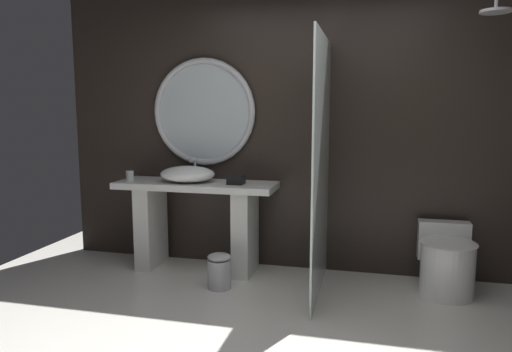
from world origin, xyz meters
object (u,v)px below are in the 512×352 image
Objects in this scene: rain_shower_head at (496,8)px; waste_bin at (219,271)px; vessel_sink at (188,174)px; round_wall_mirror at (204,112)px; toilet at (446,263)px; tumbler_cup at (130,175)px; tissue_box at (236,180)px.

waste_bin is at bearing -172.97° from rain_shower_head.
vessel_sink is 0.50× the size of round_wall_mirror.
vessel_sink is 2.35m from toilet.
rain_shower_head is at bearing -21.82° from toilet.
waste_bin is at bearing -42.91° from vessel_sink.
rain_shower_head reaches higher than tumbler_cup.
waste_bin is at bearing -95.47° from tissue_box.
round_wall_mirror reaches higher than vessel_sink.
vessel_sink reaches higher than toilet.
tissue_box is 0.76m from round_wall_mirror.
tissue_box is at bearing -33.61° from round_wall_mirror.
toilet is at bearing 158.18° from rain_shower_head.
vessel_sink is 0.95m from waste_bin.
tumbler_cup is 0.16× the size of toilet.
tissue_box is at bearing 178.49° from toilet.
tissue_box is 1.90m from toilet.
waste_bin is (-2.05, -0.25, -2.07)m from rain_shower_head.
tissue_box is 0.46× the size of rain_shower_head.
rain_shower_head is 1.02× the size of waste_bin.
rain_shower_head is at bearing -3.85° from tissue_box.
rain_shower_head reaches higher than waste_bin.
tissue_box is at bearing 176.15° from rain_shower_head.
waste_bin is (0.43, -0.40, -0.75)m from vessel_sink.
toilet reaches higher than waste_bin.
toilet is (2.19, -0.31, -1.21)m from round_wall_mirror.
tumbler_cup is (-0.57, -0.03, -0.03)m from vessel_sink.
rain_shower_head is 2.93m from waste_bin.
vessel_sink is 3.61× the size of tissue_box.
tumbler_cup is 3.34m from rain_shower_head.
tumbler_cup is 0.65× the size of tissue_box.
rain_shower_head is 1.98m from toilet.
toilet is at bearing -1.47° from vessel_sink.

